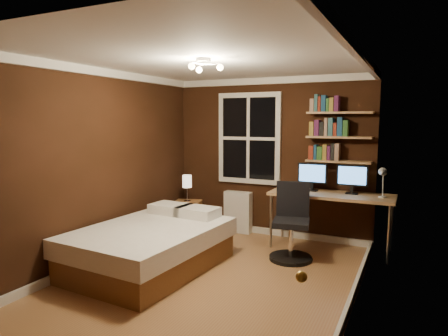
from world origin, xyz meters
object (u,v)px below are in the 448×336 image
at_px(nightstand, 187,217).
at_px(desk_lamp, 383,182).
at_px(bedside_lamp, 187,188).
at_px(monitor_right, 352,180).
at_px(office_chair, 291,230).
at_px(radiator, 238,212).
at_px(bed, 151,246).
at_px(desk, 331,198).
at_px(monitor_left, 312,177).

xyz_separation_m(nightstand, desk_lamp, (2.95, 0.07, 0.77)).
height_order(bedside_lamp, monitor_right, monitor_right).
relative_size(nightstand, office_chair, 0.51).
bearing_deg(radiator, nightstand, -151.98).
distance_m(bed, desk, 2.58).
relative_size(radiator, desk_lamp, 1.54).
bearing_deg(monitor_right, desk, -162.19).
distance_m(bedside_lamp, monitor_right, 2.57).
bearing_deg(nightstand, monitor_left, -9.24).
bearing_deg(office_chair, nightstand, 154.68).
bearing_deg(monitor_left, bed, -130.98).
height_order(bedside_lamp, radiator, bedside_lamp).
relative_size(monitor_right, office_chair, 0.41).
height_order(nightstand, desk_lamp, desk_lamp).
bearing_deg(desk_lamp, monitor_right, 156.16).
height_order(monitor_left, office_chair, monitor_left).
distance_m(radiator, office_chair, 1.43).
xyz_separation_m(nightstand, office_chair, (1.88, -0.46, 0.13)).
xyz_separation_m(radiator, desk, (1.54, -0.22, 0.41)).
bearing_deg(radiator, bedside_lamp, -151.98).
bearing_deg(monitor_left, desk, -16.15).
height_order(bedside_lamp, office_chair, office_chair).
distance_m(radiator, desk, 1.61).
bearing_deg(radiator, desk, -8.21).
bearing_deg(monitor_left, monitor_right, 0.00).
height_order(desk, office_chair, office_chair).
bearing_deg(bed, monitor_right, 44.11).
bearing_deg(bed, radiator, 84.19).
relative_size(nightstand, monitor_left, 1.23).
distance_m(bed, nightstand, 1.61).
height_order(monitor_right, office_chair, monitor_right).
distance_m(bedside_lamp, monitor_left, 2.01).
distance_m(monitor_right, office_chair, 1.16).
xyz_separation_m(monitor_right, office_chair, (-0.65, -0.72, -0.63)).
height_order(radiator, desk, desk).
bearing_deg(monitor_left, desk_lamp, -10.58).
height_order(nightstand, monitor_left, monitor_left).
xyz_separation_m(radiator, office_chair, (1.15, -0.85, 0.05)).
bearing_deg(bedside_lamp, nightstand, 0.00).
bearing_deg(monitor_right, bedside_lamp, -174.26).
bearing_deg(office_chair, bed, -155.10).
relative_size(bed, office_chair, 2.00).
bearing_deg(desk_lamp, bedside_lamp, -178.57).
relative_size(nightstand, radiator, 0.77).
distance_m(bedside_lamp, desk, 2.28).
distance_m(nightstand, radiator, 0.84).
height_order(bed, bedside_lamp, bedside_lamp).
relative_size(desk, office_chair, 1.67).
bearing_deg(bedside_lamp, monitor_right, 5.74).
relative_size(radiator, monitor_right, 1.60).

